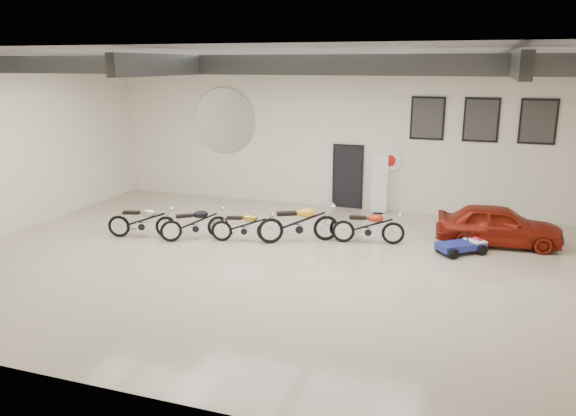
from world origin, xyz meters
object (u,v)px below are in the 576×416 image
(motorcycle_silver, at_px, (142,220))
(motorcycle_yellow, at_px, (299,222))
(motorcycle_gold, at_px, (244,225))
(vintage_car, at_px, (499,225))
(go_kart, at_px, (465,243))
(motorcycle_black, at_px, (195,222))
(banner_stand, at_px, (379,185))
(motorcycle_red, at_px, (368,226))

(motorcycle_silver, height_order, motorcycle_yellow, motorcycle_yellow)
(motorcycle_gold, bearing_deg, vintage_car, 0.36)
(go_kart, relative_size, vintage_car, 0.48)
(motorcycle_gold, bearing_deg, motorcycle_black, 174.99)
(go_kart, bearing_deg, motorcycle_black, 150.41)
(motorcycle_yellow, distance_m, go_kart, 4.41)
(banner_stand, relative_size, go_kart, 1.22)
(motorcycle_silver, relative_size, motorcycle_red, 1.01)
(motorcycle_silver, relative_size, motorcycle_yellow, 0.88)
(motorcycle_yellow, bearing_deg, motorcycle_red, -13.00)
(banner_stand, xyz_separation_m, motorcycle_black, (-4.35, -4.42, -0.45))
(motorcycle_silver, height_order, vintage_car, vintage_car)
(vintage_car, bearing_deg, motorcycle_black, 101.06)
(go_kart, distance_m, vintage_car, 1.31)
(motorcycle_silver, bearing_deg, motorcycle_gold, -4.03)
(motorcycle_black, relative_size, vintage_car, 0.58)
(motorcycle_silver, distance_m, motorcycle_gold, 2.92)
(motorcycle_red, bearing_deg, motorcycle_yellow, -176.11)
(motorcycle_red, bearing_deg, banner_stand, 83.70)
(motorcycle_black, relative_size, motorcycle_red, 0.98)
(motorcycle_red, xyz_separation_m, vintage_car, (3.34, 1.01, 0.06))
(banner_stand, relative_size, motorcycle_yellow, 0.86)
(motorcycle_silver, bearing_deg, motorcycle_red, -1.66)
(banner_stand, xyz_separation_m, go_kart, (2.83, -3.20, -0.66))
(motorcycle_silver, relative_size, vintage_car, 0.60)
(motorcycle_black, height_order, go_kart, motorcycle_black)
(motorcycle_black, xyz_separation_m, motorcycle_gold, (1.38, 0.27, -0.02))
(motorcycle_yellow, xyz_separation_m, motorcycle_red, (1.83, 0.50, -0.07))
(banner_stand, distance_m, motorcycle_gold, 5.12)
(motorcycle_black, bearing_deg, go_kart, -29.20)
(motorcycle_yellow, bearing_deg, go_kart, -21.72)
(motorcycle_silver, xyz_separation_m, motorcycle_red, (6.11, 1.54, -0.01))
(vintage_car, bearing_deg, motorcycle_silver, 100.58)
(motorcycle_gold, bearing_deg, banner_stand, 38.33)
(motorcycle_gold, bearing_deg, motorcycle_silver, 175.65)
(motorcycle_silver, relative_size, motorcycle_gold, 1.08)
(banner_stand, bearing_deg, go_kart, -58.20)
(motorcycle_silver, distance_m, go_kart, 8.79)
(motorcycle_silver, relative_size, go_kart, 1.25)
(motorcycle_silver, bearing_deg, banner_stand, 23.37)
(motorcycle_gold, relative_size, go_kart, 1.16)
(motorcycle_red, relative_size, vintage_car, 0.59)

